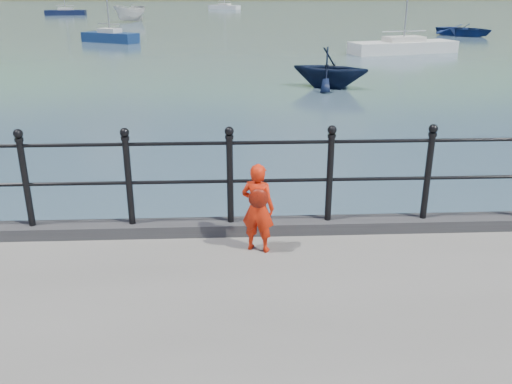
{
  "coord_description": "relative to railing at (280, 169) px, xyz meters",
  "views": [
    {
      "loc": [
        -0.58,
        -6.25,
        3.86
      ],
      "look_at": [
        -0.29,
        -0.2,
        1.55
      ],
      "focal_mm": 38.0,
      "sensor_mm": 36.0,
      "label": 1
    }
  ],
  "objects": [
    {
      "name": "sailboat_deep",
      "position": [
        -1.35,
        95.81,
        -1.48
      ],
      "size": [
        5.77,
        4.45,
        8.52
      ],
      "rotation": [
        0.0,
        0.0,
        -0.55
      ],
      "color": "silver",
      "rests_on": "ground"
    },
    {
      "name": "sailboat_near",
      "position": [
        10.08,
        27.62,
        -1.48
      ],
      "size": [
        6.97,
        3.58,
        9.17
      ],
      "rotation": [
        0.0,
        0.0,
        0.27
      ],
      "color": "silver",
      "rests_on": "ground"
    },
    {
      "name": "sailboat_left",
      "position": [
        -23.75,
        76.0,
        -1.48
      ],
      "size": [
        5.61,
        2.07,
        7.91
      ],
      "rotation": [
        0.0,
        0.0,
        0.07
      ],
      "color": "black",
      "rests_on": "ground"
    },
    {
      "name": "railing",
      "position": [
        0.0,
        0.0,
        0.0
      ],
      "size": [
        18.11,
        0.11,
        1.2
      ],
      "color": "black",
      "rests_on": "kerb"
    },
    {
      "name": "kerb",
      "position": [
        -0.0,
        -0.0,
        -0.75
      ],
      "size": [
        60.0,
        0.3,
        0.15
      ],
      "primitive_type": "cube",
      "color": "#28282B",
      "rests_on": "quay"
    },
    {
      "name": "launch_white",
      "position": [
        -11.9,
        59.75,
        -0.88
      ],
      "size": [
        4.06,
        5.17,
        1.89
      ],
      "primitive_type": "imported",
      "rotation": [
        0.0,
        0.0,
        -0.53
      ],
      "color": "silver",
      "rests_on": "ground"
    },
    {
      "name": "child",
      "position": [
        -0.29,
        -0.49,
        -0.29
      ],
      "size": [
        0.45,
        0.37,
        1.04
      ],
      "rotation": [
        0.0,
        0.0,
        2.76
      ],
      "color": "red",
      "rests_on": "quay"
    },
    {
      "name": "far_shore",
      "position": [
        38.34,
        239.56,
        -24.39
      ],
      "size": [
        830.0,
        200.0,
        156.0
      ],
      "color": "#333A21",
      "rests_on": "ground"
    },
    {
      "name": "ground",
      "position": [
        -0.0,
        0.15,
        -1.82
      ],
      "size": [
        600.0,
        600.0,
        0.0
      ],
      "primitive_type": "plane",
      "color": "#2D4251",
      "rests_on": "ground"
    },
    {
      "name": "launch_navy",
      "position": [
        3.44,
        15.72,
        -1.02
      ],
      "size": [
        3.89,
        3.69,
        1.61
      ],
      "primitive_type": "imported",
      "rotation": [
        0.0,
        0.0,
        1.13
      ],
      "color": "black",
      "rests_on": "ground"
    },
    {
      "name": "sailboat_port",
      "position": [
        -9.28,
        35.34,
        -1.48
      ],
      "size": [
        4.48,
        3.39,
        6.58
      ],
      "rotation": [
        0.0,
        0.0,
        -0.52
      ],
      "color": "navy",
      "rests_on": "ground"
    },
    {
      "name": "launch_blue",
      "position": [
        18.85,
        39.53,
        -1.33
      ],
      "size": [
        5.54,
        5.81,
        0.98
      ],
      "primitive_type": "imported",
      "rotation": [
        0.0,
        0.0,
        0.64
      ],
      "color": "navy",
      "rests_on": "ground"
    }
  ]
}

